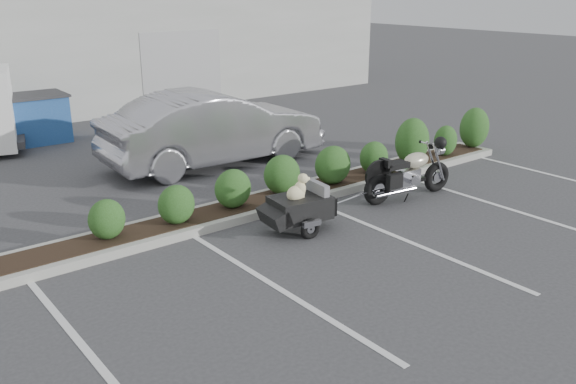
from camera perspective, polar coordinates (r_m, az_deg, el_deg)
ground at (r=9.97m, az=3.81°, el=-5.18°), size 90.00×90.00×0.00m
planter_kerb at (r=12.11m, az=0.41°, el=-0.35°), size 12.00×1.00×0.15m
building at (r=24.61m, az=-24.17°, el=12.45°), size 26.00×10.00×4.00m
motorcycle at (r=12.29m, az=11.25°, el=1.66°), size 2.18×0.80×1.25m
pet_trailer at (r=10.47m, az=1.07°, el=-1.38°), size 1.76×0.99×1.04m
sedan at (r=14.48m, az=-6.96°, el=5.98°), size 5.32×2.03×1.73m
dumpster at (r=17.81m, az=-23.07°, el=6.33°), size 1.99×1.39×1.29m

